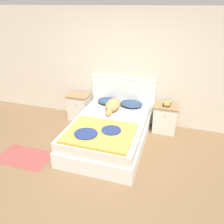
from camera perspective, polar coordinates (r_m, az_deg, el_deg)
The scene contains 12 objects.
ground_plane at distance 3.84m, azimuth -5.64°, elevation -16.09°, with size 16.00×16.00×0.00m, color brown.
wall_back at distance 5.02m, azimuth 3.09°, elevation 11.38°, with size 9.00×0.06×2.55m.
bed at distance 4.42m, azimuth -0.80°, elevation -5.33°, with size 1.43×2.08×0.51m.
headboard at distance 5.19m, azimuth 2.78°, elevation 3.55°, with size 1.51×0.06×1.08m.
nightstand_left at distance 5.40m, azimuth -8.58°, elevation 1.39°, with size 0.51×0.40×0.63m.
nightstand_right at distance 4.94m, azimuth 13.64°, elevation -1.64°, with size 0.51×0.40×0.63m.
pillow_left at distance 5.02m, azimuth -0.98°, elevation 2.89°, with size 0.50×0.39×0.12m.
pillow_right at distance 4.89m, azimuth 5.07°, elevation 2.13°, with size 0.50×0.39×0.12m.
quilt at distance 3.86m, azimuth -3.30°, elevation -5.47°, with size 1.18×0.96×0.09m.
dog at distance 4.69m, azimuth 0.19°, elevation 1.73°, with size 0.30×0.73×0.23m.
book_stack at distance 4.82m, azimuth 14.13°, elevation 2.00°, with size 0.18×0.22×0.05m.
rug at distance 4.49m, azimuth -21.83°, elevation -10.84°, with size 0.99×0.59×0.00m.
Camera 1 is at (1.17, -2.57, 2.60)m, focal length 35.00 mm.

